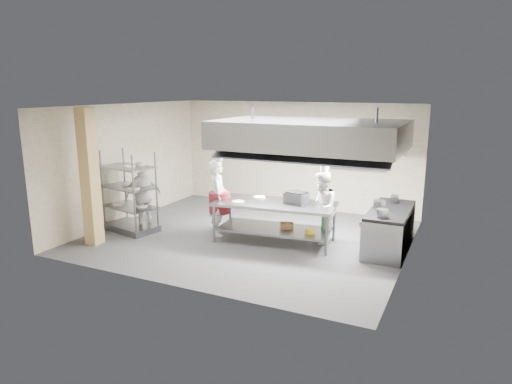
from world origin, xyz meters
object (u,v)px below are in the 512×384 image
at_px(chef_line, 322,208).
at_px(stockpot, 380,205).
at_px(chef_plating, 143,195).
at_px(chef_head, 218,198).
at_px(cooking_range, 389,231).
at_px(island, 274,222).
at_px(pass_rack, 129,191).
at_px(griddle, 296,198).

xyz_separation_m(chef_line, stockpot, (1.22, 0.11, 0.18)).
bearing_deg(chef_line, stockpot, 77.52).
bearing_deg(stockpot, chef_plating, -170.18).
distance_m(chef_head, chef_line, 2.41).
distance_m(chef_line, stockpot, 1.24).
height_order(cooking_range, chef_plating, chef_plating).
bearing_deg(cooking_range, chef_line, -171.96).
bearing_deg(cooking_range, stockpot, -157.00).
distance_m(island, chef_head, 1.47).
relative_size(cooking_range, chef_plating, 1.20).
distance_m(island, chef_plating, 3.32).
relative_size(chef_head, stockpot, 6.73).
xyz_separation_m(chef_head, chef_line, (2.37, 0.44, -0.08)).
relative_size(island, chef_line, 1.65).
bearing_deg(pass_rack, stockpot, 23.91).
height_order(griddle, stockpot, griddle).
height_order(island, chef_line, chef_line).
xyz_separation_m(pass_rack, cooking_range, (5.88, 1.29, -0.55)).
bearing_deg(chef_plating, griddle, 118.22).
xyz_separation_m(chef_line, chef_plating, (-4.24, -0.83, 0.03)).
xyz_separation_m(island, chef_line, (0.97, 0.38, 0.35)).
height_order(pass_rack, chef_plating, pass_rack).
bearing_deg(chef_head, stockpot, -109.90).
bearing_deg(cooking_range, griddle, -168.35).
bearing_deg(griddle, cooking_range, 21.36).
xyz_separation_m(cooking_range, chef_line, (-1.44, -0.20, 0.39)).
bearing_deg(cooking_range, chef_plating, -169.65).
bearing_deg(stockpot, island, -167.36).
relative_size(island, chef_head, 1.51).
relative_size(pass_rack, chef_plating, 1.16).
distance_m(cooking_range, chef_head, 3.89).
bearing_deg(chef_head, chef_line, -108.08).
distance_m(pass_rack, griddle, 4.01).
relative_size(cooking_range, griddle, 4.28).
xyz_separation_m(cooking_range, stockpot, (-0.22, -0.09, 0.57)).
bearing_deg(griddle, stockpot, 19.85).
height_order(island, chef_head, chef_head).
relative_size(griddle, stockpot, 1.77).
distance_m(chef_plating, stockpot, 5.55).
distance_m(island, chef_line, 1.10).
bearing_deg(chef_line, griddle, -86.63).
distance_m(cooking_range, chef_plating, 5.79).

